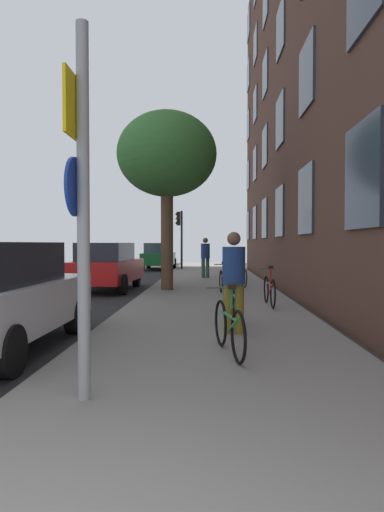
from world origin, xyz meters
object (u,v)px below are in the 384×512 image
(bicycle_0, at_px, (229,326))
(car_1, at_px, (107,266))
(bicycle_4, at_px, (241,276))
(car_2, at_px, (159,256))
(pedestrian_0, at_px, (234,276))
(bicycle_1, at_px, (235,304))
(bicycle_5, at_px, (233,271))
(bicycle_2, at_px, (269,290))
(bicycle_3, at_px, (223,281))
(traffic_light, at_px, (180,229))
(pedestrian_1, at_px, (205,255))
(tree_near, at_px, (167,156))
(sign_post, at_px, (81,193))

(bicycle_0, bearing_deg, car_1, 112.16)
(bicycle_4, bearing_deg, car_2, 109.19)
(pedestrian_0, bearing_deg, bicycle_1, 85.65)
(bicycle_5, bearing_deg, bicycle_2, -86.00)
(car_1, bearing_deg, car_2, 88.07)
(bicycle_1, height_order, bicycle_5, bicycle_5)
(bicycle_0, bearing_deg, bicycle_3, 88.87)
(bicycle_4, bearing_deg, bicycle_2, -85.84)
(bicycle_0, distance_m, bicycle_4, 9.64)
(bicycle_1, bearing_deg, traffic_light, 96.91)
(bicycle_5, relative_size, pedestrian_1, 0.96)
(car_2, bearing_deg, bicycle_3, -76.41)
(pedestrian_0, distance_m, car_2, 20.45)
(tree_near, relative_size, bicycle_1, 3.47)
(bicycle_1, relative_size, pedestrian_0, 0.98)
(pedestrian_0, relative_size, car_1, 0.40)
(tree_near, xyz_separation_m, pedestrian_1, (1.20, 5.06, -3.31))
(car_2, bearing_deg, tree_near, -82.56)
(tree_near, bearing_deg, bicycle_2, -52.78)
(bicycle_1, height_order, pedestrian_1, pedestrian_1)
(bicycle_3, relative_size, pedestrian_1, 0.94)
(tree_near, bearing_deg, bicycle_4, 24.42)
(traffic_light, distance_m, pedestrian_1, 7.24)
(pedestrian_0, bearing_deg, bicycle_4, 85.18)
(tree_near, height_order, car_1, tree_near)
(bicycle_0, distance_m, car_1, 9.93)
(bicycle_4, xyz_separation_m, pedestrian_0, (-0.69, -8.20, 0.59))
(bicycle_2, xyz_separation_m, bicycle_4, (-0.35, 4.80, -0.01))
(bicycle_0, distance_m, bicycle_1, 2.41)
(sign_post, height_order, car_2, sign_post)
(bicycle_5, bearing_deg, car_1, -147.54)
(sign_post, distance_m, pedestrian_1, 15.43)
(bicycle_5, xyz_separation_m, pedestrian_0, (-0.54, -10.60, 0.58))
(pedestrian_0, bearing_deg, bicycle_5, 87.10)
(pedestrian_0, bearing_deg, car_2, 99.76)
(sign_post, bearing_deg, bicycle_3, 79.77)
(sign_post, relative_size, pedestrian_1, 2.06)
(car_1, distance_m, car_2, 12.37)
(tree_near, relative_size, bicycle_5, 3.44)
(bicycle_1, bearing_deg, bicycle_5, 87.25)
(bicycle_2, bearing_deg, tree_near, 127.22)
(car_2, bearing_deg, pedestrian_1, -70.05)
(bicycle_0, bearing_deg, bicycle_5, 86.77)
(bicycle_5, relative_size, car_1, 0.39)
(traffic_light, xyz_separation_m, car_2, (-1.35, 1.06, -1.61))
(bicycle_1, height_order, bicycle_4, bicycle_4)
(traffic_light, distance_m, bicycle_1, 18.33)
(bicycle_5, bearing_deg, bicycle_1, -92.75)
(bicycle_0, height_order, bicycle_5, same)
(traffic_light, relative_size, car_2, 0.79)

